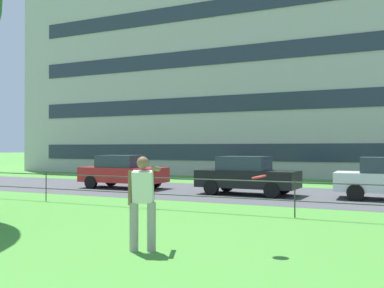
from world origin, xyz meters
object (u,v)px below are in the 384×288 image
frisbee (259,177)px  car_black_left (247,175)px  person_thrower (143,200)px  car_red_far_right (123,172)px  apartment_building_background (238,67)px

frisbee → car_black_left: 9.84m
person_thrower → car_black_left: size_ratio=0.42×
frisbee → car_black_left: size_ratio=0.09×
frisbee → car_red_far_right: 13.38m
person_thrower → frisbee: bearing=23.9°
car_black_left → frisbee: bearing=-70.9°
person_thrower → apartment_building_background: 27.81m
person_thrower → car_red_far_right: 12.79m
car_red_far_right → apartment_building_background: size_ratio=0.12×
car_red_far_right → car_black_left: 6.13m
apartment_building_background → car_black_left: bearing=-69.8°
person_thrower → car_red_far_right: person_thrower is taller
car_red_far_right → car_black_left: size_ratio=0.99×
car_red_far_right → person_thrower: bearing=-54.5°
person_thrower → car_black_left: (-1.29, 10.14, -0.15)m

